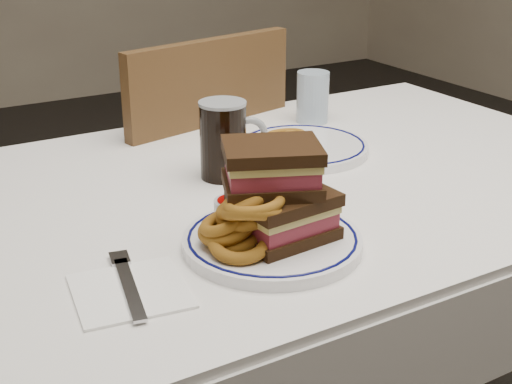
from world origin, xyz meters
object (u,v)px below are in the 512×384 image
main_plate (272,241)px  far_plate (302,147)px  chair_far (182,207)px  reuben_sandwich (278,192)px  beer_mug (225,139)px

main_plate → far_plate: size_ratio=1.00×
chair_far → main_plate: 0.76m
reuben_sandwich → beer_mug: 0.29m
beer_mug → reuben_sandwich: bearing=-103.1°
reuben_sandwich → chair_far: bearing=76.7°
far_plate → reuben_sandwich: bearing=-128.8°
chair_far → beer_mug: size_ratio=6.75×
chair_far → beer_mug: 0.53m
chair_far → main_plate: size_ratio=3.64×
reuben_sandwich → far_plate: 0.42m
reuben_sandwich → far_plate: bearing=51.2°
far_plate → beer_mug: bearing=-168.1°
beer_mug → far_plate: size_ratio=0.54×
beer_mug → far_plate: 0.21m
main_plate → far_plate: same height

